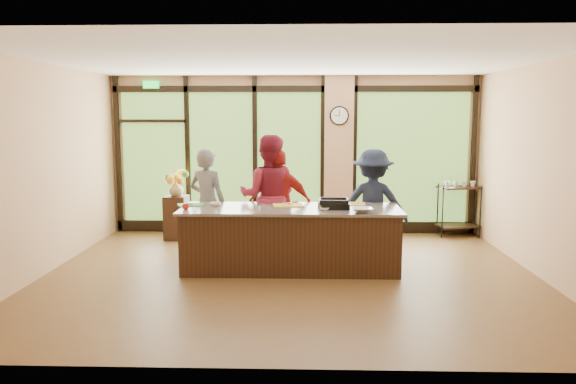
# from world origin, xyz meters

# --- Properties ---
(floor) EXTENTS (7.00, 7.00, 0.00)m
(floor) POSITION_xyz_m (0.00, 0.00, 0.00)
(floor) COLOR brown
(floor) RESTS_ON ground
(ceiling) EXTENTS (7.00, 7.00, 0.00)m
(ceiling) POSITION_xyz_m (0.00, 0.00, 3.00)
(ceiling) COLOR white
(ceiling) RESTS_ON back_wall
(back_wall) EXTENTS (7.00, 0.00, 7.00)m
(back_wall) POSITION_xyz_m (0.00, 3.00, 1.50)
(back_wall) COLOR tan
(back_wall) RESTS_ON floor
(left_wall) EXTENTS (0.00, 6.00, 6.00)m
(left_wall) POSITION_xyz_m (-3.50, 0.00, 1.50)
(left_wall) COLOR tan
(left_wall) RESTS_ON floor
(right_wall) EXTENTS (0.00, 6.00, 6.00)m
(right_wall) POSITION_xyz_m (3.50, 0.00, 1.50)
(right_wall) COLOR tan
(right_wall) RESTS_ON floor
(window_wall) EXTENTS (6.90, 0.12, 3.00)m
(window_wall) POSITION_xyz_m (0.16, 2.95, 1.39)
(window_wall) COLOR tan
(window_wall) RESTS_ON floor
(island_base) EXTENTS (3.10, 1.00, 0.88)m
(island_base) POSITION_xyz_m (0.00, 0.30, 0.44)
(island_base) COLOR black
(island_base) RESTS_ON floor
(countertop) EXTENTS (3.20, 1.10, 0.04)m
(countertop) POSITION_xyz_m (0.00, 0.30, 0.90)
(countertop) COLOR #6C6259
(countertop) RESTS_ON island_base
(wall_clock) EXTENTS (0.36, 0.04, 0.36)m
(wall_clock) POSITION_xyz_m (0.85, 2.87, 2.25)
(wall_clock) COLOR black
(wall_clock) RESTS_ON window_wall
(cook_left) EXTENTS (0.75, 0.63, 1.75)m
(cook_left) POSITION_xyz_m (-1.35, 1.04, 0.87)
(cook_left) COLOR slate
(cook_left) RESTS_ON floor
(cook_midleft) EXTENTS (0.98, 0.78, 1.96)m
(cook_midleft) POSITION_xyz_m (-0.37, 1.05, 0.98)
(cook_midleft) COLOR maroon
(cook_midleft) RESTS_ON floor
(cook_midright) EXTENTS (1.05, 0.52, 1.72)m
(cook_midright) POSITION_xyz_m (-0.19, 1.01, 0.86)
(cook_midright) COLOR maroon
(cook_midright) RESTS_ON floor
(cook_right) EXTENTS (1.19, 0.79, 1.73)m
(cook_right) POSITION_xyz_m (1.29, 1.08, 0.86)
(cook_right) COLOR #171D33
(cook_right) RESTS_ON floor
(roasting_pan) EXTENTS (0.46, 0.38, 0.07)m
(roasting_pan) POSITION_xyz_m (0.62, 0.26, 0.96)
(roasting_pan) COLOR black
(roasting_pan) RESTS_ON countertop
(mixing_bowl) EXTENTS (0.30, 0.30, 0.07)m
(mixing_bowl) POSITION_xyz_m (1.00, -0.10, 0.96)
(mixing_bowl) COLOR silver
(mixing_bowl) RESTS_ON countertop
(cutting_board_left) EXTENTS (0.46, 0.40, 0.01)m
(cutting_board_left) POSITION_xyz_m (-1.50, 0.51, 0.93)
(cutting_board_left) COLOR green
(cutting_board_left) RESTS_ON countertop
(cutting_board_center) EXTENTS (0.48, 0.38, 0.01)m
(cutting_board_center) POSITION_xyz_m (-0.04, 0.50, 0.93)
(cutting_board_center) COLOR yellow
(cutting_board_center) RESTS_ON countertop
(cutting_board_right) EXTENTS (0.39, 0.30, 0.01)m
(cutting_board_right) POSITION_xyz_m (0.94, 0.68, 0.93)
(cutting_board_right) COLOR yellow
(cutting_board_right) RESTS_ON countertop
(prep_bowl_near) EXTENTS (0.19, 0.19, 0.05)m
(prep_bowl_near) POSITION_xyz_m (-1.12, 0.44, 0.95)
(prep_bowl_near) COLOR white
(prep_bowl_near) RESTS_ON countertop
(prep_bowl_mid) EXTENTS (0.16, 0.16, 0.04)m
(prep_bowl_mid) POSITION_xyz_m (0.49, 0.11, 0.94)
(prep_bowl_mid) COLOR white
(prep_bowl_mid) RESTS_ON countertop
(prep_bowl_far) EXTENTS (0.16, 0.16, 0.03)m
(prep_bowl_far) POSITION_xyz_m (0.05, 0.79, 0.94)
(prep_bowl_far) COLOR white
(prep_bowl_far) RESTS_ON countertop
(red_ramekin) EXTENTS (0.11, 0.11, 0.08)m
(red_ramekin) POSITION_xyz_m (-1.49, 0.09, 0.96)
(red_ramekin) COLOR #B01811
(red_ramekin) RESTS_ON countertop
(flower_stand) EXTENTS (0.43, 0.43, 0.80)m
(flower_stand) POSITION_xyz_m (-2.14, 2.28, 0.40)
(flower_stand) COLOR black
(flower_stand) RESTS_ON floor
(flower_vase) EXTENTS (0.36, 0.36, 0.28)m
(flower_vase) POSITION_xyz_m (-2.14, 2.28, 0.94)
(flower_vase) COLOR #947D50
(flower_vase) RESTS_ON flower_stand
(bar_cart) EXTENTS (0.84, 0.61, 1.04)m
(bar_cart) POSITION_xyz_m (3.10, 2.71, 0.62)
(bar_cart) COLOR black
(bar_cart) RESTS_ON floor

